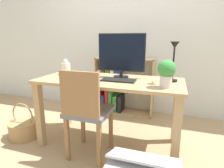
{
  "coord_description": "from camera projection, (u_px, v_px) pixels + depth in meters",
  "views": [
    {
      "loc": [
        0.62,
        -1.77,
        1.14
      ],
      "look_at": [
        0.0,
        0.1,
        0.66
      ],
      "focal_mm": 30.0,
      "sensor_mm": 36.0,
      "label": 1
    }
  ],
  "objects": [
    {
      "name": "desk",
      "position": [
        109.0,
        92.0,
        1.95
      ],
      "size": [
        1.48,
        0.64,
        0.73
      ],
      "color": "tan",
      "rests_on": "ground_plane"
    },
    {
      "name": "chair",
      "position": [
        87.0,
        110.0,
        1.74
      ],
      "size": [
        0.4,
        0.4,
        0.88
      ],
      "rotation": [
        0.0,
        0.0,
        0.07
      ],
      "color": "slate",
      "rests_on": "ground_plane"
    },
    {
      "name": "ground_plane",
      "position": [
        109.0,
        143.0,
        2.1
      ],
      "size": [
        10.0,
        10.0,
        0.0
      ],
      "primitive_type": "plane",
      "color": "tan"
    },
    {
      "name": "monitor",
      "position": [
        121.0,
        54.0,
        1.96
      ],
      "size": [
        0.51,
        0.16,
        0.46
      ],
      "color": "#232326",
      "rests_on": "desk"
    },
    {
      "name": "basket",
      "position": [
        24.0,
        128.0,
        2.21
      ],
      "size": [
        0.34,
        0.34,
        0.42
      ],
      "color": "tan",
      "rests_on": "ground_plane"
    },
    {
      "name": "potted_plant",
      "position": [
        166.0,
        72.0,
        1.57
      ],
      "size": [
        0.15,
        0.15,
        0.24
      ],
      "color": "silver",
      "rests_on": "desk"
    },
    {
      "name": "desk_lamp",
      "position": [
        174.0,
        58.0,
        1.72
      ],
      "size": [
        0.1,
        0.19,
        0.38
      ],
      "color": "black",
      "rests_on": "desk"
    },
    {
      "name": "vase",
      "position": [
        66.0,
        68.0,
        2.17
      ],
      "size": [
        0.1,
        0.1,
        0.18
      ],
      "color": "silver",
      "rests_on": "desk"
    },
    {
      "name": "wall_back",
      "position": [
        133.0,
        27.0,
        2.8
      ],
      "size": [
        8.0,
        0.05,
        2.6
      ],
      "color": "silver",
      "rests_on": "ground_plane"
    },
    {
      "name": "keyboard",
      "position": [
        118.0,
        80.0,
        1.85
      ],
      "size": [
        0.34,
        0.14,
        0.02
      ],
      "color": "black",
      "rests_on": "desk"
    },
    {
      "name": "bookshelf",
      "position": [
        115.0,
        88.0,
        2.93
      ],
      "size": [
        0.88,
        0.28,
        0.86
      ],
      "color": "tan",
      "rests_on": "ground_plane"
    }
  ]
}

